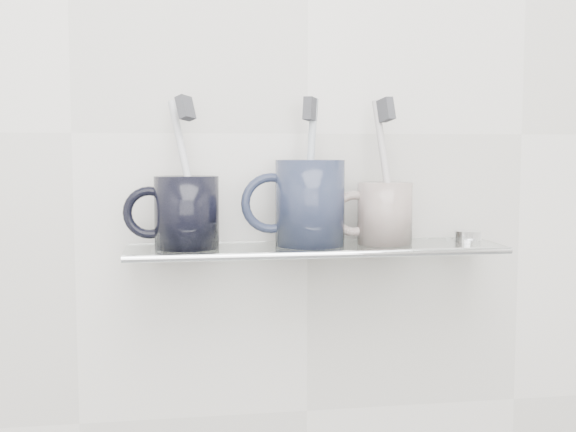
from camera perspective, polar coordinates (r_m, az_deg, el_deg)
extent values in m
plane|color=silver|center=(1.02, 1.56, 6.52)|extent=(2.50, 0.00, 2.50)
cube|color=silver|center=(0.96, 2.21, -2.59)|extent=(0.50, 0.12, 0.01)
cylinder|color=silver|center=(0.91, 2.89, -3.06)|extent=(0.50, 0.01, 0.01)
cylinder|color=silver|center=(0.99, -10.31, -3.07)|extent=(0.02, 0.03, 0.02)
cylinder|color=silver|center=(1.07, 12.82, -2.53)|extent=(0.02, 0.03, 0.02)
cylinder|color=black|center=(0.95, -8.00, 0.30)|extent=(0.11, 0.11, 0.09)
torus|color=black|center=(0.95, -10.90, 0.26)|extent=(0.07, 0.01, 0.07)
cylinder|color=silver|center=(0.94, -8.04, 3.59)|extent=(0.05, 0.07, 0.18)
cube|color=#3B3C41|center=(0.94, -8.11, 8.46)|extent=(0.03, 0.03, 0.03)
cylinder|color=#1B253C|center=(0.96, 1.75, 1.05)|extent=(0.11, 0.11, 0.11)
torus|color=#1B253C|center=(0.95, -1.34, 1.01)|extent=(0.08, 0.01, 0.08)
cylinder|color=silver|center=(0.96, 1.76, 3.67)|extent=(0.03, 0.03, 0.19)
cube|color=#3B3C41|center=(0.96, 1.77, 8.45)|extent=(0.02, 0.03, 0.03)
cylinder|color=silver|center=(0.99, 7.66, 0.22)|extent=(0.10, 0.10, 0.08)
torus|color=silver|center=(0.98, 5.23, 0.19)|extent=(0.06, 0.01, 0.06)
cylinder|color=#BAADA7|center=(0.98, 7.70, 3.66)|extent=(0.03, 0.05, 0.19)
cube|color=#3B3C41|center=(0.98, 7.76, 8.32)|extent=(0.02, 0.03, 0.03)
cylinder|color=silver|center=(1.03, 13.99, -1.57)|extent=(0.04, 0.04, 0.02)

